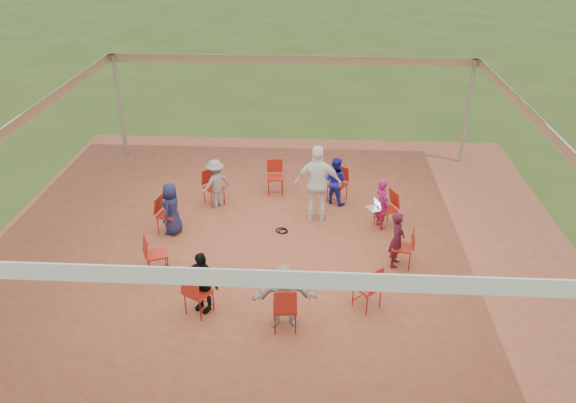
# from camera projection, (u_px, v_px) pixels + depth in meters

# --- Properties ---
(ground) EXTENTS (80.00, 80.00, 0.00)m
(ground) POSITION_uv_depth(u_px,v_px,m) (279.00, 248.00, 12.39)
(ground) COLOR #324916
(ground) RESTS_ON ground
(dirt_patch) EXTENTS (13.00, 13.00, 0.00)m
(dirt_patch) POSITION_uv_depth(u_px,v_px,m) (279.00, 247.00, 12.39)
(dirt_patch) COLOR brown
(dirt_patch) RESTS_ON ground
(tent) EXTENTS (10.33, 10.33, 3.00)m
(tent) POSITION_uv_depth(u_px,v_px,m) (278.00, 148.00, 11.28)
(tent) COLOR #B2B2B7
(tent) RESTS_ON ground
(chair_0) EXTENTS (0.57, 0.56, 0.90)m
(chair_0) POSITION_uv_depth(u_px,v_px,m) (386.00, 209.00, 13.02)
(chair_0) COLOR #9F1D12
(chair_0) RESTS_ON ground
(chair_1) EXTENTS (0.58, 0.59, 0.90)m
(chair_1) POSITION_uv_depth(u_px,v_px,m) (337.00, 185.00, 14.14)
(chair_1) COLOR #9F1D12
(chair_1) RESTS_ON ground
(chair_2) EXTENTS (0.46, 0.48, 0.90)m
(chair_2) POSITION_uv_depth(u_px,v_px,m) (275.00, 178.00, 14.51)
(chair_2) COLOR #9F1D12
(chair_2) RESTS_ON ground
(chair_3) EXTENTS (0.61, 0.61, 0.90)m
(chair_3) POSITION_uv_depth(u_px,v_px,m) (214.00, 188.00, 13.99)
(chair_3) COLOR #9F1D12
(chair_3) RESTS_ON ground
(chair_4) EXTENTS (0.52, 0.50, 0.90)m
(chair_4) POSITION_uv_depth(u_px,v_px,m) (168.00, 215.00, 12.78)
(chair_4) COLOR #9F1D12
(chair_4) RESTS_ON ground
(chair_5) EXTENTS (0.57, 0.56, 0.90)m
(chair_5) POSITION_uv_depth(u_px,v_px,m) (157.00, 254.00, 11.34)
(chair_5) COLOR #9F1D12
(chair_5) RESTS_ON ground
(chair_6) EXTENTS (0.58, 0.59, 0.90)m
(chair_6) POSITION_uv_depth(u_px,v_px,m) (198.00, 293.00, 10.22)
(chair_6) COLOR #9F1D12
(chair_6) RESTS_ON ground
(chair_7) EXTENTS (0.46, 0.48, 0.90)m
(chair_7) POSITION_uv_depth(u_px,v_px,m) (285.00, 307.00, 9.85)
(chair_7) COLOR #9F1D12
(chair_7) RESTS_ON ground
(chair_8) EXTENTS (0.61, 0.61, 0.90)m
(chair_8) POSITION_uv_depth(u_px,v_px,m) (367.00, 287.00, 10.37)
(chair_8) COLOR #9F1D12
(chair_8) RESTS_ON ground
(chair_9) EXTENTS (0.52, 0.50, 0.90)m
(chair_9) POSITION_uv_depth(u_px,v_px,m) (402.00, 247.00, 11.57)
(chair_9) COLOR #9F1D12
(chair_9) RESTS_ON ground
(person_seated_0) EXTENTS (0.45, 0.53, 1.23)m
(person_seated_0) POSITION_uv_depth(u_px,v_px,m) (382.00, 203.00, 12.90)
(person_seated_0) COLOR #951556
(person_seated_0) RESTS_ON ground
(person_seated_1) EXTENTS (0.69, 0.60, 1.23)m
(person_seated_1) POSITION_uv_depth(u_px,v_px,m) (335.00, 181.00, 13.97)
(person_seated_1) COLOR #1D1E97
(person_seated_1) RESTS_ON ground
(person_seated_2) EXTENTS (0.86, 0.83, 1.23)m
(person_seated_2) POSITION_uv_depth(u_px,v_px,m) (216.00, 183.00, 13.83)
(person_seated_2) COLOR gray
(person_seated_2) RESTS_ON ground
(person_seated_3) EXTENTS (0.45, 0.66, 1.23)m
(person_seated_3) POSITION_uv_depth(u_px,v_px,m) (172.00, 209.00, 12.68)
(person_seated_3) COLOR #191D3F
(person_seated_3) RESTS_ON ground
(person_seated_4) EXTENTS (0.81, 0.68, 1.23)m
(person_seated_4) POSITION_uv_depth(u_px,v_px,m) (202.00, 282.00, 10.23)
(person_seated_4) COLOR black
(person_seated_4) RESTS_ON ground
(person_seated_5) EXTENTS (1.18, 0.55, 1.23)m
(person_seated_5) POSITION_uv_depth(u_px,v_px,m) (284.00, 295.00, 9.87)
(person_seated_5) COLOR beige
(person_seated_5) RESTS_ON ground
(person_seated_6) EXTENTS (0.38, 0.50, 1.23)m
(person_seated_6) POSITION_uv_depth(u_px,v_px,m) (397.00, 239.00, 11.52)
(person_seated_6) COLOR #421020
(person_seated_6) RESTS_ON ground
(standing_person) EXTENTS (1.10, 0.57, 1.88)m
(standing_person) POSITION_uv_depth(u_px,v_px,m) (318.00, 184.00, 13.07)
(standing_person) COLOR white
(standing_person) RESTS_ON ground
(cable_coil) EXTENTS (0.36, 0.36, 0.03)m
(cable_coil) POSITION_uv_depth(u_px,v_px,m) (282.00, 231.00, 12.99)
(cable_coil) COLOR black
(cable_coil) RESTS_ON ground
(laptop) EXTENTS (0.37, 0.41, 0.23)m
(laptop) POSITION_uv_depth(u_px,v_px,m) (376.00, 206.00, 12.86)
(laptop) COLOR #B7B7BC
(laptop) RESTS_ON ground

